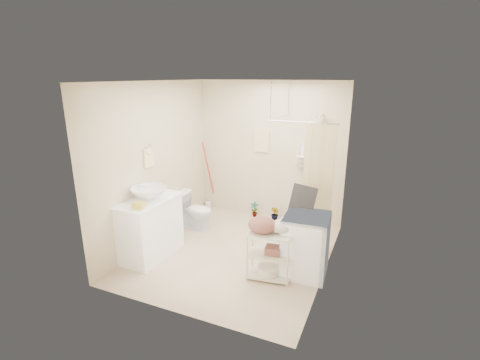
% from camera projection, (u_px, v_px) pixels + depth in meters
% --- Properties ---
extents(floor, '(3.20, 3.20, 0.00)m').
position_uv_depth(floor, '(235.00, 252.00, 5.48)').
color(floor, beige).
rests_on(floor, ground).
extents(ceiling, '(2.80, 3.20, 0.04)m').
position_uv_depth(ceiling, '(234.00, 81.00, 4.73)').
color(ceiling, silver).
rests_on(ceiling, ground).
extents(wall_back, '(2.80, 0.04, 2.60)m').
position_uv_depth(wall_back, '(270.00, 152.00, 6.51)').
color(wall_back, beige).
rests_on(wall_back, ground).
extents(wall_front, '(2.80, 0.04, 2.60)m').
position_uv_depth(wall_front, '(173.00, 210.00, 3.70)').
color(wall_front, beige).
rests_on(wall_front, ground).
extents(wall_left, '(0.04, 3.20, 2.60)m').
position_uv_depth(wall_left, '(156.00, 164.00, 5.64)').
color(wall_left, beige).
rests_on(wall_left, ground).
extents(wall_right, '(0.04, 3.20, 2.60)m').
position_uv_depth(wall_right, '(331.00, 184.00, 4.57)').
color(wall_right, beige).
rests_on(wall_right, ground).
extents(vanity, '(0.61, 1.05, 0.91)m').
position_uv_depth(vanity, '(150.00, 227.00, 5.29)').
color(vanity, white).
rests_on(vanity, ground).
extents(sink, '(0.59, 0.59, 0.18)m').
position_uv_depth(sink, '(149.00, 194.00, 5.13)').
color(sink, white).
rests_on(sink, vanity).
extents(counter_basket, '(0.17, 0.14, 0.09)m').
position_uv_depth(counter_basket, '(139.00, 205.00, 4.79)').
color(counter_basket, gold).
rests_on(counter_basket, vanity).
extents(floor_basket, '(0.32, 0.27, 0.15)m').
position_uv_depth(floor_basket, '(144.00, 261.00, 5.09)').
color(floor_basket, yellow).
rests_on(floor_basket, ground).
extents(toilet, '(0.67, 0.40, 0.67)m').
position_uv_depth(toilet, '(195.00, 210.00, 6.28)').
color(toilet, white).
rests_on(toilet, ground).
extents(mop, '(0.17, 0.17, 1.42)m').
position_uv_depth(mop, '(207.00, 176.00, 7.09)').
color(mop, '#B43526').
rests_on(mop, ground).
extents(potted_plant_a, '(0.18, 0.15, 0.30)m').
position_uv_depth(potted_plant_a, '(254.00, 210.00, 6.81)').
color(potted_plant_a, brown).
rests_on(potted_plant_a, ground).
extents(potted_plant_b, '(0.22, 0.22, 0.32)m').
position_uv_depth(potted_plant_b, '(275.00, 214.00, 6.56)').
color(potted_plant_b, brown).
rests_on(potted_plant_b, ground).
extents(hanging_towel, '(0.28, 0.03, 0.42)m').
position_uv_depth(hanging_towel, '(262.00, 141.00, 6.49)').
color(hanging_towel, beige).
rests_on(hanging_towel, wall_back).
extents(towel_ring, '(0.04, 0.22, 0.34)m').
position_uv_depth(towel_ring, '(148.00, 156.00, 5.40)').
color(towel_ring, '#FAE79B').
rests_on(towel_ring, wall_left).
extents(tp_holder, '(0.08, 0.12, 0.14)m').
position_uv_depth(tp_holder, '(162.00, 197.00, 5.83)').
color(tp_holder, white).
rests_on(tp_holder, wall_left).
extents(shower, '(1.10, 1.10, 2.10)m').
position_uv_depth(shower, '(307.00, 177.00, 5.78)').
color(shower, white).
rests_on(shower, ground).
extents(shampoo_bottle_a, '(0.11, 0.11, 0.22)m').
position_uv_depth(shampoo_bottle_a, '(303.00, 149.00, 6.14)').
color(shampoo_bottle_a, white).
rests_on(shampoo_bottle_a, shower).
extents(shampoo_bottle_b, '(0.08, 0.08, 0.15)m').
position_uv_depth(shampoo_bottle_b, '(308.00, 151.00, 6.14)').
color(shampoo_bottle_b, '#5066B5').
rests_on(shampoo_bottle_b, shower).
extents(washing_machine, '(0.63, 0.65, 0.87)m').
position_uv_depth(washing_machine, '(306.00, 245.00, 4.79)').
color(washing_machine, white).
rests_on(washing_machine, ground).
extents(laundry_rack, '(0.63, 0.42, 0.81)m').
position_uv_depth(laundry_rack, '(269.00, 251.00, 4.69)').
color(laundry_rack, beige).
rests_on(laundry_rack, ground).
extents(ironing_board, '(0.35, 0.12, 1.23)m').
position_uv_depth(ironing_board, '(296.00, 226.00, 4.96)').
color(ironing_board, black).
rests_on(ironing_board, ground).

